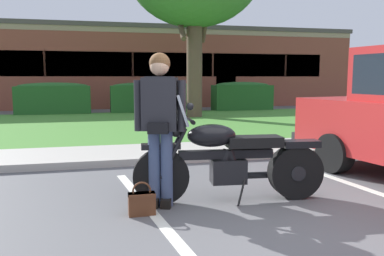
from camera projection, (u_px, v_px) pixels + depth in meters
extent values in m
plane|color=#565659|center=(284.00, 225.00, 3.89)|extent=(140.00, 140.00, 0.00)
cube|color=#ADA89E|center=(203.00, 158.00, 6.82)|extent=(60.00, 0.20, 0.12)
cube|color=#ADA89E|center=(191.00, 150.00, 7.64)|extent=(60.00, 1.50, 0.08)
cube|color=#478433|center=(155.00, 124.00, 12.13)|extent=(60.00, 7.82, 0.06)
cube|color=silver|center=(165.00, 228.00, 3.81)|extent=(0.69, 4.38, 0.01)
cylinder|color=black|center=(161.00, 177.00, 4.50)|extent=(0.65, 0.16, 0.64)
cylinder|color=black|center=(161.00, 177.00, 4.50)|extent=(0.19, 0.14, 0.18)
cylinder|color=black|center=(295.00, 172.00, 4.73)|extent=(0.65, 0.24, 0.64)
cylinder|color=black|center=(295.00, 172.00, 4.73)|extent=(0.20, 0.22, 0.18)
cube|color=black|center=(161.00, 146.00, 4.46)|extent=(0.45, 0.18, 0.06)
cube|color=black|center=(300.00, 144.00, 4.69)|extent=(0.46, 0.24, 0.08)
cylinder|color=black|center=(174.00, 154.00, 4.41)|extent=(0.31, 0.07, 0.58)
cylinder|color=black|center=(172.00, 151.00, 4.56)|extent=(0.31, 0.07, 0.58)
sphere|color=black|center=(176.00, 129.00, 4.46)|extent=(0.17, 0.17, 0.17)
cylinder|color=black|center=(188.00, 119.00, 4.46)|extent=(0.10, 0.72, 0.03)
cylinder|color=black|center=(193.00, 122.00, 4.11)|extent=(0.05, 0.10, 0.04)
cylinder|color=black|center=(184.00, 116.00, 4.81)|extent=(0.05, 0.10, 0.04)
sphere|color=black|center=(190.00, 106.00, 4.14)|extent=(0.08, 0.08, 0.08)
sphere|color=black|center=(183.00, 103.00, 4.73)|extent=(0.08, 0.08, 0.08)
cube|color=#B2BCC6|center=(181.00, 110.00, 4.44)|extent=(0.17, 0.37, 0.35)
cube|color=black|center=(226.00, 154.00, 4.58)|extent=(1.10, 0.20, 0.10)
ellipsoid|color=black|center=(212.00, 136.00, 4.52)|extent=(0.59, 0.37, 0.26)
cube|color=black|center=(254.00, 141.00, 4.60)|extent=(0.66, 0.34, 0.12)
cube|color=black|center=(228.00, 171.00, 4.61)|extent=(0.42, 0.28, 0.28)
cylinder|color=black|center=(225.00, 157.00, 4.58)|extent=(0.19, 0.14, 0.21)
cylinder|color=black|center=(231.00, 157.00, 4.59)|extent=(0.19, 0.14, 0.21)
cylinder|color=black|center=(255.00, 175.00, 4.81)|extent=(0.60, 0.14, 0.08)
cylinder|color=black|center=(271.00, 175.00, 4.84)|extent=(0.60, 0.14, 0.08)
cylinder|color=black|center=(242.00, 192.00, 4.49)|extent=(0.13, 0.11, 0.30)
cube|color=black|center=(167.00, 202.00, 4.46)|extent=(0.18, 0.26, 0.10)
cube|color=black|center=(154.00, 201.00, 4.47)|extent=(0.18, 0.26, 0.10)
cylinder|color=#3D4C70|center=(167.00, 168.00, 4.43)|extent=(0.14, 0.14, 0.86)
cylinder|color=#3D4C70|center=(154.00, 168.00, 4.44)|extent=(0.14, 0.14, 0.86)
cube|color=#232328|center=(160.00, 104.00, 4.34)|extent=(0.43, 0.33, 0.58)
cube|color=#232328|center=(160.00, 79.00, 4.31)|extent=(0.35, 0.28, 0.06)
sphere|color=tan|center=(159.00, 66.00, 4.29)|extent=(0.21, 0.21, 0.21)
sphere|color=brown|center=(160.00, 63.00, 4.30)|extent=(0.23, 0.23, 0.23)
cube|color=black|center=(158.00, 128.00, 4.25)|extent=(0.24, 0.16, 0.12)
cylinder|color=#232328|center=(182.00, 106.00, 4.33)|extent=(0.09, 0.09, 0.56)
cylinder|color=#232328|center=(138.00, 106.00, 4.36)|extent=(0.09, 0.09, 0.56)
cube|color=#562D19|center=(142.00, 204.00, 4.16)|extent=(0.28, 0.12, 0.24)
cube|color=#562D19|center=(142.00, 195.00, 4.14)|extent=(0.28, 0.13, 0.04)
torus|color=#562D19|center=(142.00, 191.00, 4.14)|extent=(0.20, 0.02, 0.20)
cube|color=black|center=(336.00, 135.00, 7.19)|extent=(1.89, 0.41, 0.20)
cylinder|color=black|center=(335.00, 153.00, 6.01)|extent=(0.33, 0.63, 0.60)
cylinder|color=brown|center=(194.00, 70.00, 13.80)|extent=(0.54, 0.54, 3.37)
cylinder|color=brown|center=(205.00, 21.00, 13.68)|extent=(0.19, 0.93, 1.40)
cylinder|color=brown|center=(181.00, 26.00, 13.50)|extent=(0.19, 1.09, 1.09)
cube|color=#235623|center=(54.00, 101.00, 15.18)|extent=(2.75, 0.90, 1.10)
ellipsoid|color=#235623|center=(53.00, 86.00, 15.11)|extent=(2.61, 0.84, 0.28)
cube|color=#235623|center=(153.00, 99.00, 16.07)|extent=(3.39, 0.90, 1.10)
ellipsoid|color=#235623|center=(153.00, 86.00, 16.00)|extent=(3.22, 0.84, 0.28)
cube|color=#235623|center=(242.00, 98.00, 16.97)|extent=(2.51, 0.90, 1.10)
ellipsoid|color=#235623|center=(242.00, 85.00, 16.90)|extent=(2.39, 0.84, 0.28)
cube|color=brown|center=(126.00, 70.00, 21.88)|extent=(22.30, 8.00, 3.67)
cube|color=#998466|center=(132.00, 30.00, 17.84)|extent=(22.30, 0.10, 0.24)
cube|color=#4C4742|center=(125.00, 34.00, 21.63)|extent=(22.52, 8.08, 0.20)
cube|color=#1E282D|center=(133.00, 64.00, 18.03)|extent=(18.95, 0.06, 1.10)
cube|color=brown|center=(45.00, 64.00, 17.13)|extent=(0.08, 0.04, 1.20)
cube|color=brown|center=(133.00, 64.00, 18.02)|extent=(0.08, 0.04, 1.20)
cube|color=brown|center=(213.00, 65.00, 18.91)|extent=(0.08, 0.04, 1.20)
cube|color=brown|center=(285.00, 65.00, 19.80)|extent=(0.08, 0.04, 1.20)
cube|color=#473323|center=(226.00, 85.00, 19.21)|extent=(1.00, 0.08, 2.10)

